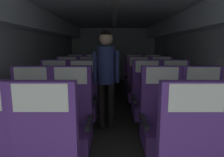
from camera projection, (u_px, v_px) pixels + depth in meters
ground at (115, 116)px, 3.84m from camera, size 3.49×8.25×0.02m
fuselage_shell at (115, 39)px, 3.82m from camera, size 3.37×7.90×2.08m
seat_b_left_window at (31, 123)px, 2.28m from camera, size 0.51×0.50×1.14m
seat_b_left_aisle at (71, 123)px, 2.28m from camera, size 0.51×0.50×1.14m
seat_b_right_aisle at (203, 123)px, 2.28m from camera, size 0.51×0.50×1.14m
seat_b_right_window at (162, 123)px, 2.30m from camera, size 0.51×0.50×1.14m
seat_c_left_window at (54, 100)px, 3.25m from camera, size 0.51×0.50×1.14m
seat_c_left_aisle at (82, 100)px, 3.23m from camera, size 0.51×0.50×1.14m
seat_c_right_aisle at (175, 100)px, 3.24m from camera, size 0.51×0.50×1.14m
seat_c_right_window at (147, 100)px, 3.23m from camera, size 0.51×0.50×1.14m
seat_d_left_window at (67, 88)px, 4.19m from camera, size 0.51×0.50×1.14m
seat_d_left_aisle at (89, 88)px, 4.20m from camera, size 0.51×0.50×1.14m
seat_d_right_aisle at (161, 87)px, 4.20m from camera, size 0.51×0.50×1.14m
seat_d_right_window at (139, 88)px, 4.19m from camera, size 0.51×0.50×1.14m
seat_e_left_window at (76, 80)px, 5.15m from camera, size 0.51×0.50×1.14m
seat_e_left_aisle at (94, 80)px, 5.16m from camera, size 0.51×0.50×1.14m
seat_e_right_aisle at (152, 80)px, 5.14m from camera, size 0.51×0.50×1.14m
seat_e_right_window at (134, 80)px, 5.15m from camera, size 0.51×0.50×1.14m
flight_attendant at (106, 69)px, 3.13m from camera, size 0.43×0.28×1.62m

